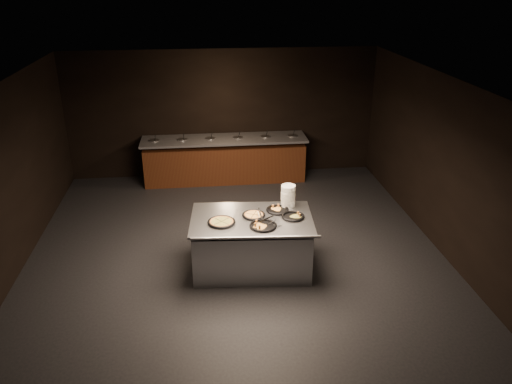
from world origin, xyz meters
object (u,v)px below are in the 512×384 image
plate_stack (288,196)px  pan_cheese_whole (254,215)px  pan_veggie_whole (222,222)px  serving_counter (252,244)px

plate_stack → pan_cheese_whole: 0.69m
plate_stack → pan_cheese_whole: bearing=-153.0°
pan_cheese_whole → pan_veggie_whole: bearing=-160.9°
serving_counter → plate_stack: (0.64, 0.37, 0.65)m
serving_counter → plate_stack: bearing=34.3°
serving_counter → pan_veggie_whole: size_ratio=4.64×
serving_counter → plate_stack: size_ratio=5.49×
plate_stack → serving_counter: bearing=-150.1°
pan_veggie_whole → pan_cheese_whole: 0.54m
serving_counter → pan_cheese_whole: pan_cheese_whole is taller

